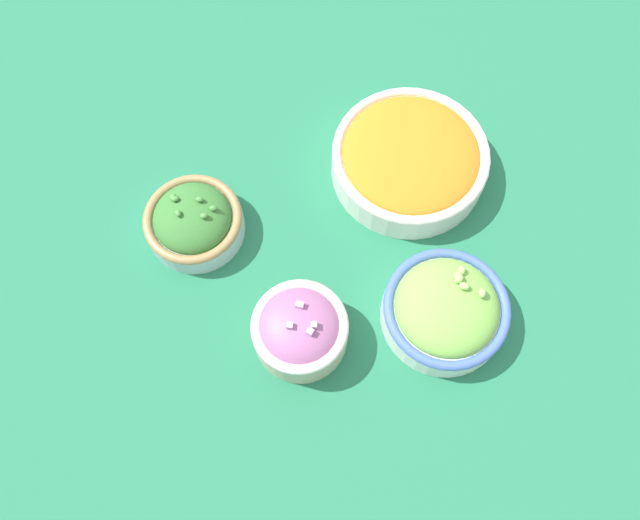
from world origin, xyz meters
name	(u,v)px	position (x,y,z in m)	size (l,w,h in m)	color
ground_plane	(320,269)	(0.00, 0.00, 0.00)	(3.00, 3.00, 0.00)	#23704C
bowl_lettuce	(446,310)	(0.11, -0.12, 0.03)	(0.15, 0.15, 0.07)	white
bowl_red_onion	(300,330)	(-0.06, -0.07, 0.04)	(0.11, 0.11, 0.08)	beige
bowl_broccoli	(194,221)	(-0.12, 0.12, 0.03)	(0.12, 0.12, 0.07)	#B2C1CC
bowl_carrots	(410,159)	(0.17, 0.08, 0.03)	(0.20, 0.20, 0.06)	silver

